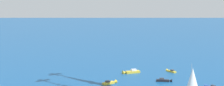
{
  "coord_description": "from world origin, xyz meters",
  "views": [
    {
      "loc": [
        -140.17,
        1.76,
        35.52
      ],
      "look_at": [
        0.99,
        1.11,
        19.6
      ],
      "focal_mm": 52.54,
      "sensor_mm": 36.0,
      "label": 1
    }
  ],
  "objects_px": {
    "sailboat_far_stbd": "(192,82)",
    "motorboat_ahead": "(165,80)",
    "motorboat_far_port": "(110,82)",
    "motorboat_near_centre": "(130,72)",
    "motorboat_trailing": "(171,71)"
  },
  "relations": [
    {
      "from": "sailboat_far_stbd",
      "to": "motorboat_ahead",
      "type": "distance_m",
      "value": 27.99
    },
    {
      "from": "motorboat_far_port",
      "to": "sailboat_far_stbd",
      "type": "bearing_deg",
      "value": -125.06
    },
    {
      "from": "motorboat_far_port",
      "to": "sailboat_far_stbd",
      "type": "relative_size",
      "value": 0.53
    },
    {
      "from": "motorboat_near_centre",
      "to": "motorboat_far_port",
      "type": "height_order",
      "value": "motorboat_near_centre"
    },
    {
      "from": "motorboat_far_port",
      "to": "motorboat_ahead",
      "type": "xyz_separation_m",
      "value": [
        4.2,
        -25.83,
        -0.01
      ]
    },
    {
      "from": "sailboat_far_stbd",
      "to": "motorboat_trailing",
      "type": "bearing_deg",
      "value": -0.76
    },
    {
      "from": "sailboat_far_stbd",
      "to": "motorboat_trailing",
      "type": "height_order",
      "value": "sailboat_far_stbd"
    },
    {
      "from": "motorboat_trailing",
      "to": "motorboat_ahead",
      "type": "distance_m",
      "value": 23.75
    },
    {
      "from": "motorboat_ahead",
      "to": "motorboat_far_port",
      "type": "bearing_deg",
      "value": 99.23
    },
    {
      "from": "motorboat_far_port",
      "to": "motorboat_trailing",
      "type": "distance_m",
      "value": 42.4
    },
    {
      "from": "motorboat_near_centre",
      "to": "motorboat_far_port",
      "type": "relative_size",
      "value": 1.4
    },
    {
      "from": "motorboat_near_centre",
      "to": "motorboat_far_port",
      "type": "xyz_separation_m",
      "value": [
        -23.49,
        10.66,
        -0.16
      ]
    },
    {
      "from": "sailboat_far_stbd",
      "to": "motorboat_near_centre",
      "type": "bearing_deg",
      "value": 24.99
    },
    {
      "from": "motorboat_ahead",
      "to": "motorboat_near_centre",
      "type": "bearing_deg",
      "value": 38.18
    },
    {
      "from": "motorboat_trailing",
      "to": "motorboat_ahead",
      "type": "relative_size",
      "value": 0.86
    }
  ]
}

